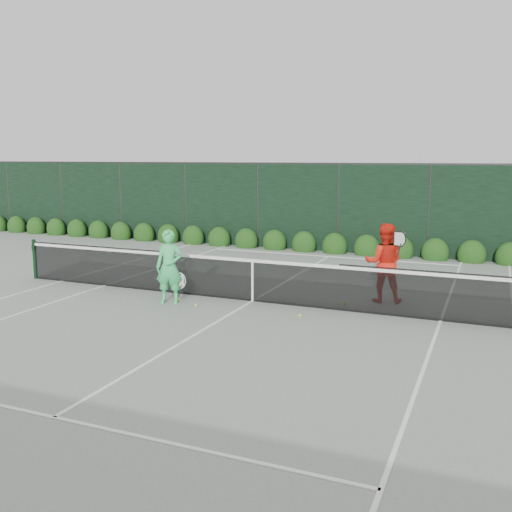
% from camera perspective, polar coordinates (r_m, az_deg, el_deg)
% --- Properties ---
extents(ground, '(80.00, 80.00, 0.00)m').
position_cam_1_polar(ground, '(13.06, -0.35, -4.55)').
color(ground, gray).
rests_on(ground, ground).
extents(tennis_net, '(12.90, 0.10, 1.07)m').
position_cam_1_polar(tennis_net, '(12.95, -0.45, -2.26)').
color(tennis_net, black).
rests_on(tennis_net, ground).
extents(player_woman, '(0.70, 0.54, 1.67)m').
position_cam_1_polar(player_woman, '(12.87, -8.66, -1.08)').
color(player_woman, '#3FD872').
rests_on(player_woman, ground).
extents(player_man, '(0.99, 0.83, 1.79)m').
position_cam_1_polar(player_man, '(13.17, 12.70, -0.67)').
color(player_man, red).
rests_on(player_man, ground).
extents(court_lines, '(11.03, 23.83, 0.01)m').
position_cam_1_polar(court_lines, '(13.06, -0.35, -4.52)').
color(court_lines, white).
rests_on(court_lines, ground).
extents(windscreen_fence, '(32.00, 21.07, 3.06)m').
position_cam_1_polar(windscreen_fence, '(10.36, -6.25, 0.15)').
color(windscreen_fence, black).
rests_on(windscreen_fence, ground).
extents(hedge_row, '(31.66, 0.65, 0.94)m').
position_cam_1_polar(hedge_row, '(19.66, 7.87, 0.96)').
color(hedge_row, '#123C10').
rests_on(hedge_row, ground).
extents(tennis_balls, '(5.38, 2.05, 0.07)m').
position_cam_1_polar(tennis_balls, '(12.92, 0.18, -4.56)').
color(tennis_balls, '#D2E432').
rests_on(tennis_balls, ground).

